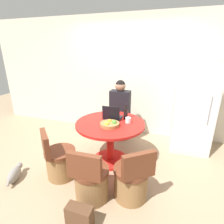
{
  "coord_description": "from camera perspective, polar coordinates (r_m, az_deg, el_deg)",
  "views": [
    {
      "loc": [
        0.9,
        -2.38,
        1.88
      ],
      "look_at": [
        0.05,
        0.24,
        0.89
      ],
      "focal_mm": 28.0,
      "sensor_mm": 36.0,
      "label": 1
    }
  ],
  "objects": [
    {
      "name": "ground_plane",
      "position": [
        3.16,
        -2.24,
        -16.78
      ],
      "size": [
        12.0,
        12.0,
        0.0
      ],
      "primitive_type": "plane",
      "color": "#9E8466"
    },
    {
      "name": "wall_back",
      "position": [
        4.02,
        4.99,
        11.32
      ],
      "size": [
        7.0,
        0.06,
        2.6
      ],
      "color": "beige",
      "rests_on": "ground_plane"
    },
    {
      "name": "refrigerator",
      "position": [
        3.66,
        25.01,
        1.16
      ],
      "size": [
        0.69,
        0.72,
        1.66
      ],
      "color": "white",
      "rests_on": "ground_plane"
    },
    {
      "name": "dining_table",
      "position": [
        2.99,
        -0.6,
        -7.32
      ],
      "size": [
        1.15,
        1.15,
        0.74
      ],
      "color": "red",
      "rests_on": "ground_plane"
    },
    {
      "name": "chair_near_camera",
      "position": [
        2.45,
        -6.86,
        -21.57
      ],
      "size": [
        0.46,
        0.46,
        0.78
      ],
      "rotation": [
        0.0,
        0.0,
        -3.11
      ],
      "color": "olive",
      "rests_on": "ground_plane"
    },
    {
      "name": "chair_near_left_corner",
      "position": [
        2.9,
        -16.72,
        -15.1
      ],
      "size": [
        0.54,
        0.54,
        0.78
      ],
      "rotation": [
        0.0,
        0.0,
        2.36
      ],
      "color": "olive",
      "rests_on": "ground_plane"
    },
    {
      "name": "chair_near_right_corner",
      "position": [
        2.46,
        6.39,
        -21.37
      ],
      "size": [
        0.53,
        0.53,
        0.78
      ],
      "rotation": [
        0.0,
        0.0,
        -2.49
      ],
      "color": "olive",
      "rests_on": "ground_plane"
    },
    {
      "name": "person_seated",
      "position": [
        3.63,
        2.81,
        1.12
      ],
      "size": [
        0.4,
        0.37,
        1.33
      ],
      "rotation": [
        0.0,
        0.0,
        3.14
      ],
      "color": "#2D2D38",
      "rests_on": "ground_plane"
    },
    {
      "name": "laptop",
      "position": [
        3.02,
        0.11,
        -1.36
      ],
      "size": [
        0.3,
        0.26,
        0.25
      ],
      "rotation": [
        0.0,
        0.0,
        3.14
      ],
      "color": "#232328",
      "rests_on": "dining_table"
    },
    {
      "name": "fruit_bowl",
      "position": [
        2.75,
        -0.7,
        -3.95
      ],
      "size": [
        0.31,
        0.31,
        0.1
      ],
      "color": "olive",
      "rests_on": "dining_table"
    },
    {
      "name": "coffee_cup",
      "position": [
        2.89,
        5.31,
        -2.65
      ],
      "size": [
        0.09,
        0.09,
        0.09
      ],
      "color": "white",
      "rests_on": "dining_table"
    },
    {
      "name": "bottle",
      "position": [
        3.02,
        4.49,
        -0.37
      ],
      "size": [
        0.07,
        0.07,
        0.27
      ],
      "color": "black",
      "rests_on": "dining_table"
    },
    {
      "name": "cat",
      "position": [
        3.19,
        -29.21,
        -17.25
      ],
      "size": [
        0.25,
        0.43,
        0.18
      ],
      "rotation": [
        0.0,
        0.0,
        1.93
      ],
      "color": "gray",
      "rests_on": "ground_plane"
    },
    {
      "name": "handbag",
      "position": [
        2.29,
        -10.54,
        -30.49
      ],
      "size": [
        0.3,
        0.14,
        0.26
      ],
      "color": "brown",
      "rests_on": "ground_plane"
    }
  ]
}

